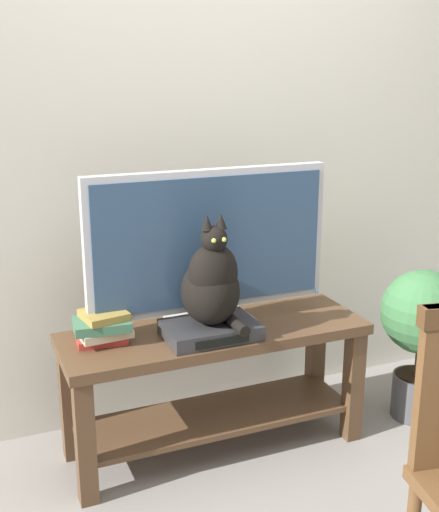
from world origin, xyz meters
name	(u,v)px	position (x,y,z in m)	size (l,w,h in m)	color
ground_plane	(275,510)	(0.00, 0.00, 0.00)	(12.00, 12.00, 0.00)	gray
back_wall	(185,112)	(0.00, 0.94, 1.40)	(7.00, 0.12, 2.80)	beige
tv_stand	(215,366)	(-0.05, 0.48, 0.38)	(1.27, 0.42, 0.55)	#513823
tv	(209,245)	(-0.05, 0.53, 0.90)	(1.02, 0.20, 0.65)	#B7B7BC
media_box	(210,330)	(-0.09, 0.41, 0.58)	(0.37, 0.25, 0.06)	#2D2D30
cat	(212,283)	(-0.09, 0.39, 0.78)	(0.23, 0.30, 0.45)	black
book_stack	(103,327)	(-0.50, 0.52, 0.62)	(0.23, 0.19, 0.13)	#B2332D
potted_plant	(422,326)	(0.93, 0.36, 0.45)	(0.38, 0.38, 0.72)	#47474C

